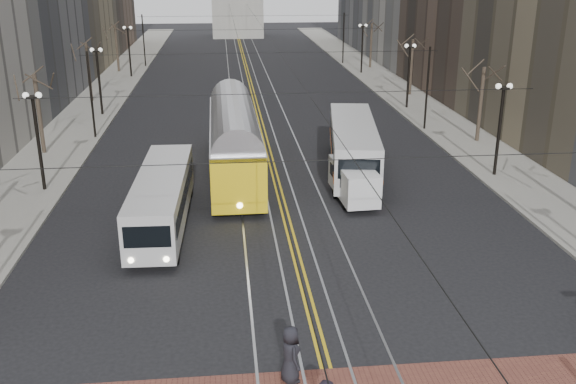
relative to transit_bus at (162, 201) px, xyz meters
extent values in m
plane|color=black|center=(6.30, -11.87, -1.39)|extent=(260.00, 260.00, 0.00)
cube|color=gray|center=(-8.70, 33.13, -1.32)|extent=(5.00, 140.00, 0.15)
cube|color=gray|center=(21.30, 33.13, -1.32)|extent=(5.00, 140.00, 0.15)
cube|color=gray|center=(6.30, 33.13, -1.39)|extent=(4.80, 130.00, 0.02)
cube|color=gold|center=(6.30, 33.13, -1.38)|extent=(0.42, 130.00, 0.01)
cylinder|color=black|center=(-7.40, 6.13, 1.41)|extent=(0.20, 0.20, 5.60)
cylinder|color=black|center=(-7.40, 26.13, 1.41)|extent=(0.20, 0.20, 5.60)
cylinder|color=black|center=(-7.40, 46.13, 1.41)|extent=(0.20, 0.20, 5.60)
cylinder|color=black|center=(20.00, 6.13, 1.41)|extent=(0.20, 0.20, 5.60)
cylinder|color=black|center=(20.00, 26.13, 1.41)|extent=(0.20, 0.20, 5.60)
cylinder|color=black|center=(20.00, 46.13, 1.41)|extent=(0.20, 0.20, 5.60)
cylinder|color=#382D23|center=(-9.40, 14.13, 1.41)|extent=(0.28, 0.28, 5.60)
cylinder|color=#382D23|center=(-9.40, 32.13, 1.41)|extent=(0.28, 0.28, 5.60)
cylinder|color=#382D23|center=(-9.40, 50.13, 1.41)|extent=(0.28, 0.28, 5.60)
cylinder|color=#382D23|center=(22.00, 14.13, 1.41)|extent=(0.28, 0.28, 5.60)
cylinder|color=#382D23|center=(22.00, 32.13, 1.41)|extent=(0.28, 0.28, 5.60)
cylinder|color=#382D23|center=(22.00, 50.13, 1.41)|extent=(0.28, 0.28, 5.60)
cylinder|color=black|center=(4.80, 33.13, 4.61)|extent=(0.03, 120.00, 0.03)
cylinder|color=black|center=(7.80, 33.13, 4.61)|extent=(0.03, 120.00, 0.03)
cylinder|color=black|center=(-6.60, 18.13, 1.91)|extent=(0.16, 0.16, 6.60)
cylinder|color=black|center=(-6.60, 54.13, 1.91)|extent=(0.16, 0.16, 6.60)
cylinder|color=black|center=(19.20, 18.13, 1.91)|extent=(0.16, 0.16, 6.60)
cylinder|color=black|center=(19.20, 54.13, 1.91)|extent=(0.16, 0.16, 6.60)
cube|color=#BEBEBE|center=(0.00, 0.00, 0.00)|extent=(2.64, 11.19, 2.78)
cube|color=yellow|center=(3.80, 8.10, 0.45)|extent=(3.05, 15.67, 3.69)
cube|color=silver|center=(11.30, 7.94, 0.21)|extent=(4.42, 12.50, 3.19)
cube|color=white|center=(10.30, 2.68, -0.34)|extent=(2.10, 4.86, 2.11)
imported|color=#45484D|center=(12.01, 12.98, -0.62)|extent=(2.46, 4.73, 1.54)
imported|color=black|center=(5.05, -13.37, -0.40)|extent=(0.85, 1.08, 1.95)
camera|label=1|loc=(3.21, -30.62, 11.26)|focal=40.00mm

